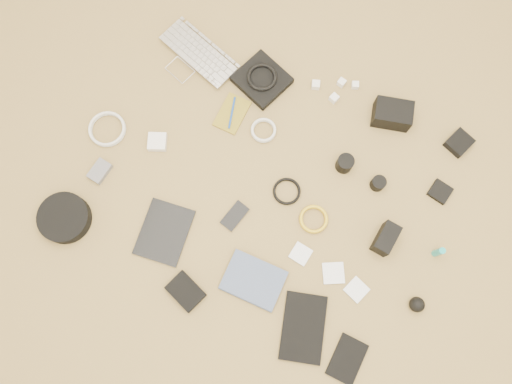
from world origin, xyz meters
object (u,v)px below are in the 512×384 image
(laptop, at_px, (191,61))
(tablet, at_px, (164,232))
(dslr_camera, at_px, (392,114))
(headphone_case, at_px, (65,218))
(phone, at_px, (235,216))
(paperback, at_px, (245,301))

(laptop, bearing_deg, tablet, -53.50)
(laptop, distance_m, dslr_camera, 0.83)
(laptop, height_order, headphone_case, headphone_case)
(dslr_camera, distance_m, phone, 0.73)
(laptop, height_order, paperback, laptop)
(phone, bearing_deg, headphone_case, -140.47)
(dslr_camera, xyz_separation_m, headphone_case, (-1.01, -0.83, -0.02))
(tablet, height_order, headphone_case, headphone_case)
(dslr_camera, distance_m, headphone_case, 1.31)
(dslr_camera, height_order, headphone_case, dslr_camera)
(headphone_case, distance_m, paperback, 0.74)
(phone, bearing_deg, paperback, -44.45)
(phone, xyz_separation_m, headphone_case, (-0.59, -0.24, 0.02))
(dslr_camera, bearing_deg, laptop, 173.34)
(laptop, relative_size, paperback, 1.60)
(headphone_case, bearing_deg, dslr_camera, 39.35)
(phone, bearing_deg, laptop, 144.51)
(dslr_camera, relative_size, paperback, 0.69)
(laptop, height_order, tablet, laptop)
(tablet, bearing_deg, laptop, 101.35)
(laptop, xyz_separation_m, paperback, (0.55, -0.81, -0.00))
(phone, relative_size, paperback, 0.53)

